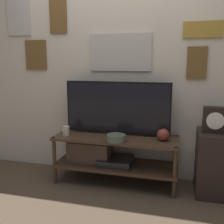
% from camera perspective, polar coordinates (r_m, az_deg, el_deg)
% --- Properties ---
extents(ground_plane, '(12.00, 12.00, 0.00)m').
position_cam_1_polar(ground_plane, '(2.82, -0.57, -17.24)').
color(ground_plane, '#4C3D2D').
extents(wall_back, '(6.40, 0.08, 2.70)m').
position_cam_1_polar(wall_back, '(3.02, 2.07, 11.38)').
color(wall_back, beige).
rests_on(wall_back, ground_plane).
extents(media_console, '(1.34, 0.47, 0.53)m').
position_cam_1_polar(media_console, '(2.95, -1.28, -8.85)').
color(media_console, '#422D1E').
rests_on(media_console, ground_plane).
extents(television, '(1.17, 0.05, 0.59)m').
position_cam_1_polar(television, '(2.89, 1.12, 0.98)').
color(television, black).
rests_on(television, media_console).
extents(vase_wide_bowl, '(0.19, 0.19, 0.07)m').
position_cam_1_polar(vase_wide_bowl, '(2.69, 0.88, -5.66)').
color(vase_wide_bowl, '#4C5647').
rests_on(vase_wide_bowl, media_console).
extents(vase_round_glass, '(0.13, 0.13, 0.13)m').
position_cam_1_polar(vase_round_glass, '(2.75, 11.08, -4.89)').
color(vase_round_glass, brown).
rests_on(vase_round_glass, media_console).
extents(candle_jar, '(0.07, 0.07, 0.11)m').
position_cam_1_polar(candle_jar, '(2.93, -9.96, -4.09)').
color(candle_jar, '#C1B29E').
rests_on(candle_jar, media_console).
extents(side_table, '(0.34, 0.44, 0.64)m').
position_cam_1_polar(side_table, '(2.89, 21.26, -10.28)').
color(side_table, black).
rests_on(side_table, ground_plane).
extents(mantel_clock, '(0.22, 0.11, 0.26)m').
position_cam_1_polar(mantel_clock, '(2.75, 21.45, -1.59)').
color(mantel_clock, black).
rests_on(mantel_clock, side_table).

